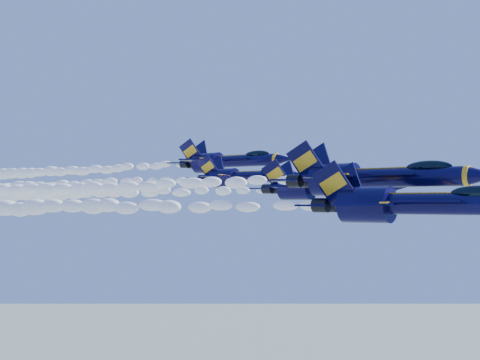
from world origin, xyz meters
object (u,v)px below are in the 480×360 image
Objects in this scene: jet_lead at (412,203)px; jet_second at (374,177)px; jet_fifth at (229,161)px; jet_third at (324,187)px; jet_fourth at (245,177)px.

jet_second is (-5.70, 5.92, 2.14)m from jet_lead.
jet_fifth reaches higher than jet_lead.
jet_fifth is (-41.06, 32.36, 6.16)m from jet_lead.
jet_third is at bearing 136.26° from jet_lead.
jet_third is (-9.53, 8.66, -0.46)m from jet_second.
jet_lead is 0.96× the size of jet_second.
jet_fourth reaches higher than jet_second.
jet_fifth is (-25.83, 17.78, 4.49)m from jet_third.
jet_third is at bearing -34.54° from jet_fifth.
jet_second is at bearing -36.79° from jet_fifth.
jet_third is 19.43m from jet_fourth.
jet_fourth is (-32.12, 24.03, 3.41)m from jet_lead.
jet_fifth is (-8.94, 8.33, 2.76)m from jet_fourth.
jet_second is at bearing -42.26° from jet_third.
jet_second is 32.05m from jet_fourth.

